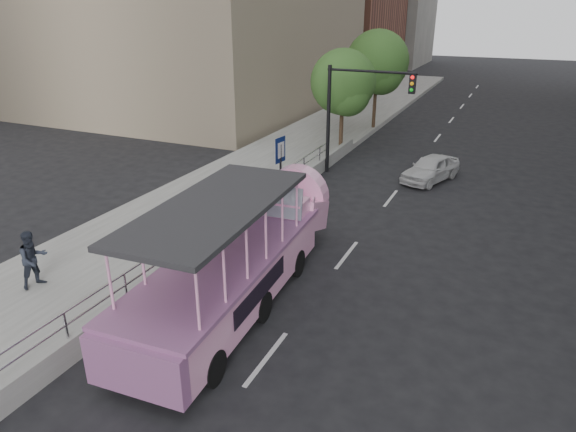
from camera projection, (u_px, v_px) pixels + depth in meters
name	position (u px, v px, depth m)	size (l,w,h in m)	color
ground	(267.00, 307.00, 14.28)	(160.00, 160.00, 0.00)	black
sidewalk	(254.00, 175.00, 24.84)	(5.50, 80.00, 0.30)	#A3A29D
kerb_wall	(210.00, 243.00, 16.98)	(0.24, 30.00, 0.36)	#A0A09B
guardrail	(208.00, 225.00, 16.72)	(0.07, 22.00, 0.71)	#BDBCC2
duck_boat	(243.00, 255.00, 14.55)	(2.94, 9.97, 3.27)	black
car	(431.00, 168.00, 24.30)	(1.46, 3.61, 1.23)	silver
pedestrian_mid	(33.00, 259.00, 14.49)	(0.82, 0.64, 1.69)	#232834
pedestrian_far	(200.00, 205.00, 18.58)	(0.78, 0.51, 1.58)	#232834
parking_sign	(281.00, 166.00, 20.23)	(0.12, 0.69, 3.06)	black
traffic_signal	(353.00, 103.00, 24.11)	(4.20, 0.32, 5.20)	black
street_tree_near	(344.00, 85.00, 27.48)	(3.52, 3.52, 5.72)	#322516
street_tree_far	(378.00, 65.00, 32.26)	(3.97, 3.97, 6.45)	#322516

